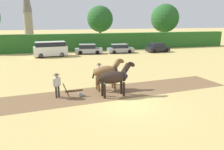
% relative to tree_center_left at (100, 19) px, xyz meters
% --- Properties ---
extents(ground_plane, '(240.00, 240.00, 0.00)m').
position_rel_tree_center_left_xyz_m(ground_plane, '(-5.68, -32.74, -5.57)').
color(ground_plane, tan).
extents(plowed_furrow_strip, '(28.08, 5.78, 0.01)m').
position_rel_tree_center_left_xyz_m(plowed_furrow_strip, '(-10.46, -30.46, -5.57)').
color(plowed_furrow_strip, brown).
rests_on(plowed_furrow_strip, ground).
extents(hedgerow, '(60.81, 1.60, 3.02)m').
position_rel_tree_center_left_xyz_m(hedgerow, '(-5.68, -5.96, -4.06)').
color(hedgerow, '#286023').
rests_on(hedgerow, ground).
extents(tree_center_left, '(5.32, 5.32, 8.25)m').
position_rel_tree_center_left_xyz_m(tree_center_left, '(0.00, 0.00, 0.00)').
color(tree_center_left, '#4C3823').
rests_on(tree_center_left, ground).
extents(tree_center, '(6.25, 6.25, 8.89)m').
position_rel_tree_center_left_xyz_m(tree_center, '(14.99, 0.13, 0.18)').
color(tree_center, '#423323').
rests_on(tree_center, ground).
extents(church_spire, '(2.55, 2.55, 16.55)m').
position_rel_tree_center_left_xyz_m(church_spire, '(-15.51, 19.43, 3.09)').
color(church_spire, gray).
rests_on(church_spire, ground).
extents(draft_horse_lead_left, '(2.98, 1.08, 2.51)m').
position_rel_tree_center_left_xyz_m(draft_horse_lead_left, '(-6.10, -30.90, -4.18)').
color(draft_horse_lead_left, black).
rests_on(draft_horse_lead_left, ground).
extents(draft_horse_lead_right, '(2.73, 1.15, 2.50)m').
position_rel_tree_center_left_xyz_m(draft_horse_lead_right, '(-6.25, -29.31, -4.12)').
color(draft_horse_lead_right, brown).
rests_on(draft_horse_lead_right, ground).
extents(plow, '(1.53, 0.49, 1.13)m').
position_rel_tree_center_left_xyz_m(plow, '(-8.82, -30.32, -5.26)').
color(plow, '#4C331E').
rests_on(plow, ground).
extents(farmer_at_plow, '(0.55, 0.47, 1.75)m').
position_rel_tree_center_left_xyz_m(farmer_at_plow, '(-10.10, -30.13, -4.54)').
color(farmer_at_plow, '#38332D').
rests_on(farmer_at_plow, ground).
extents(farmer_beside_team, '(0.45, 0.61, 1.78)m').
position_rel_tree_center_left_xyz_m(farmer_beside_team, '(-6.47, -27.47, -4.52)').
color(farmer_beside_team, '#28334C').
rests_on(farmer_beside_team, ground).
extents(parked_van, '(5.02, 2.34, 2.24)m').
position_rel_tree_center_left_xyz_m(parked_van, '(-10.29, -11.35, -4.43)').
color(parked_van, silver).
rests_on(parked_van, ground).
extents(parked_car_left, '(4.58, 2.41, 1.58)m').
position_rel_tree_center_left_xyz_m(parked_car_left, '(-4.37, -10.16, -4.82)').
color(parked_car_left, '#A8A8B2').
rests_on(parked_car_left, ground).
extents(parked_car_center_left, '(4.36, 1.89, 1.49)m').
position_rel_tree_center_left_xyz_m(parked_car_center_left, '(0.93, -10.66, -4.86)').
color(parked_car_center_left, '#9E9EA8').
rests_on(parked_car_center_left, ground).
extents(parked_car_center, '(4.18, 2.38, 1.57)m').
position_rel_tree_center_left_xyz_m(parked_car_center, '(7.51, -11.24, -4.82)').
color(parked_car_center, black).
rests_on(parked_car_center, ground).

